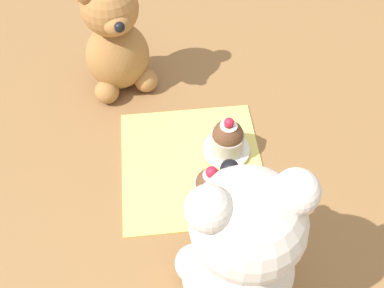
% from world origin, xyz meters
% --- Properties ---
extents(ground_plane, '(4.00, 4.00, 0.00)m').
position_xyz_m(ground_plane, '(0.00, 0.00, 0.00)').
color(ground_plane, olive).
extents(knitted_placemat, '(0.22, 0.23, 0.01)m').
position_xyz_m(knitted_placemat, '(0.00, 0.00, 0.00)').
color(knitted_placemat, '#E0D166').
rests_on(knitted_placemat, ground_plane).
extents(teddy_bear_cream, '(0.15, 0.14, 0.27)m').
position_xyz_m(teddy_bear_cream, '(-0.03, 0.21, 0.13)').
color(teddy_bear_cream, silver).
rests_on(teddy_bear_cream, ground_plane).
extents(teddy_bear_tan, '(0.13, 0.13, 0.22)m').
position_xyz_m(teddy_bear_tan, '(0.11, -0.20, 0.10)').
color(teddy_bear_tan, '#A3703D').
rests_on(teddy_bear_tan, ground_plane).
extents(cupcake_near_cream_bear, '(0.05, 0.05, 0.07)m').
position_xyz_m(cupcake_near_cream_bear, '(-0.02, 0.06, 0.03)').
color(cupcake_near_cream_bear, '#B2ADA3').
rests_on(cupcake_near_cream_bear, knitted_placemat).
extents(saucer_plate, '(0.08, 0.08, 0.01)m').
position_xyz_m(saucer_plate, '(-0.06, -0.02, 0.01)').
color(saucer_plate, white).
rests_on(saucer_plate, knitted_placemat).
extents(cupcake_near_tan_bear, '(0.05, 0.05, 0.07)m').
position_xyz_m(cupcake_near_tan_bear, '(-0.06, -0.02, 0.04)').
color(cupcake_near_tan_bear, '#B2ADA3').
rests_on(cupcake_near_tan_bear, saucer_plate).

